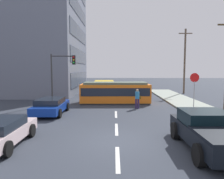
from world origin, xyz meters
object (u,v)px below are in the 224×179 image
at_px(streetcar_tram, 115,92).
at_px(utility_pole_mid, 185,60).
at_px(parked_sedan_mid, 51,106).
at_px(traffic_light_mast, 61,70).
at_px(stop_sign, 194,83).
at_px(city_bus, 104,87).
at_px(pedestrian_crossing, 137,98).
at_px(pickup_truck_parked, 210,131).
at_px(parked_sedan_near, 0,132).

bearing_deg(streetcar_tram, utility_pole_mid, 42.19).
height_order(parked_sedan_mid, traffic_light_mast, traffic_light_mast).
bearing_deg(stop_sign, city_bus, 128.64).
bearing_deg(pedestrian_crossing, stop_sign, -0.52).
relative_size(traffic_light_mast, utility_pole_mid, 0.54).
bearing_deg(stop_sign, traffic_light_mast, 171.19).
bearing_deg(traffic_light_mast, pickup_truck_parked, -51.70).
distance_m(pickup_truck_parked, parked_sedan_near, 8.95).
bearing_deg(traffic_light_mast, pedestrian_crossing, -14.39).
bearing_deg(utility_pole_mid, traffic_light_mast, -146.04).
height_order(pickup_truck_parked, stop_sign, stop_sign).
xyz_separation_m(parked_sedan_mid, utility_pole_mid, (14.25, 13.76, 3.90)).
bearing_deg(pedestrian_crossing, city_bus, 108.17).
height_order(streetcar_tram, traffic_light_mast, traffic_light_mast).
bearing_deg(city_bus, stop_sign, -51.36).
distance_m(pickup_truck_parked, utility_pole_mid, 21.93).
bearing_deg(city_bus, parked_sedan_near, -100.86).
distance_m(streetcar_tram, stop_sign, 7.34).
bearing_deg(parked_sedan_mid, city_bus, 74.59).
xyz_separation_m(pickup_truck_parked, stop_sign, (2.76, 9.38, 1.40)).
bearing_deg(parked_sedan_near, traffic_light_mast, 89.43).
bearing_deg(city_bus, traffic_light_mast, -113.25).
bearing_deg(pickup_truck_parked, pedestrian_crossing, 101.95).
distance_m(pedestrian_crossing, traffic_light_mast, 7.44).
xyz_separation_m(city_bus, utility_pole_mid, (10.86, 1.44, 3.51)).
relative_size(city_bus, pickup_truck_parked, 1.05).
bearing_deg(stop_sign, utility_pole_mid, 76.25).
relative_size(stop_sign, traffic_light_mast, 0.61).
xyz_separation_m(pedestrian_crossing, traffic_light_mast, (-6.84, 1.75, 2.35)).
distance_m(pickup_truck_parked, parked_sedan_mid, 11.23).
xyz_separation_m(pickup_truck_parked, traffic_light_mast, (-8.83, 11.18, 2.50)).
bearing_deg(pickup_truck_parked, streetcar_tram, 107.41).
relative_size(city_bus, stop_sign, 1.82).
distance_m(city_bus, pickup_truck_parked, 20.15).
xyz_separation_m(streetcar_tram, city_bus, (-1.42, 7.12, -0.06)).
bearing_deg(parked_sedan_near, streetcar_tram, 67.00).
bearing_deg(city_bus, pedestrian_crossing, -71.83).
height_order(parked_sedan_mid, utility_pole_mid, utility_pole_mid).
bearing_deg(pickup_truck_parked, stop_sign, 73.61).
bearing_deg(streetcar_tram, pedestrian_crossing, -57.17).
distance_m(pedestrian_crossing, parked_sedan_mid, 7.07).
bearing_deg(streetcar_tram, stop_sign, -23.95).
height_order(parked_sedan_near, parked_sedan_mid, same).
distance_m(traffic_light_mast, utility_pole_mid, 17.41).
relative_size(streetcar_tram, city_bus, 1.28).
bearing_deg(parked_sedan_mid, parked_sedan_near, -92.22).
height_order(pedestrian_crossing, parked_sedan_mid, pedestrian_crossing).
bearing_deg(pedestrian_crossing, streetcar_tram, 122.83).
relative_size(parked_sedan_near, parked_sedan_mid, 0.95).
distance_m(parked_sedan_near, parked_sedan_mid, 6.75).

